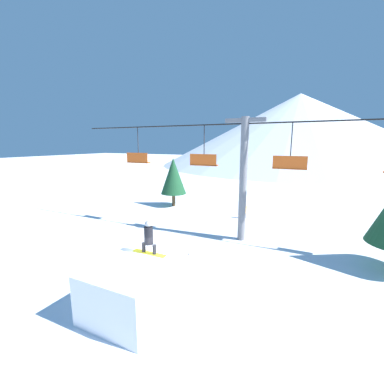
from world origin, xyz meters
name	(u,v)px	position (x,y,z in m)	size (l,w,h in m)	color
ground_plane	(152,299)	(0.00, 0.00, 0.00)	(220.00, 220.00, 0.00)	white
mountain_ridge	(298,130)	(0.00, 69.97, 9.50)	(73.93, 73.93, 19.01)	silver
snow_ramp	(136,287)	(-0.15, -0.73, 0.90)	(2.67, 3.32, 1.79)	white
snowboarder	(149,237)	(-0.19, 0.20, 2.46)	(1.44, 0.34, 1.34)	yellow
chairlift	(243,169)	(1.44, 7.73, 4.45)	(24.45, 0.46, 7.53)	slate
pine_tree_far	(173,176)	(-6.78, 13.50, 2.93)	(2.42, 2.42, 4.66)	#4C3823
distant_skier	(245,210)	(0.49, 12.41, 0.67)	(0.24, 0.24, 1.23)	black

